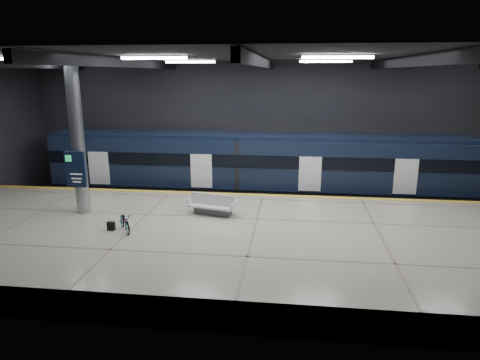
# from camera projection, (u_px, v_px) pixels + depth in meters

# --- Properties ---
(ground) EXTENTS (30.00, 30.00, 0.00)m
(ground) POSITION_uv_depth(u_px,v_px,m) (259.00, 234.00, 19.99)
(ground) COLOR black
(ground) RESTS_ON ground
(room_shell) EXTENTS (30.10, 16.10, 8.05)m
(room_shell) POSITION_uv_depth(u_px,v_px,m) (260.00, 111.00, 18.60)
(room_shell) COLOR black
(room_shell) RESTS_ON ground
(platform) EXTENTS (30.00, 11.00, 1.10)m
(platform) POSITION_uv_depth(u_px,v_px,m) (254.00, 244.00, 17.45)
(platform) COLOR beige
(platform) RESTS_ON ground
(safety_strip) EXTENTS (30.00, 0.40, 0.01)m
(safety_strip) POSITION_uv_depth(u_px,v_px,m) (263.00, 195.00, 22.37)
(safety_strip) COLOR yellow
(safety_strip) RESTS_ON platform
(rails) EXTENTS (30.00, 1.52, 0.16)m
(rails) POSITION_uv_depth(u_px,v_px,m) (266.00, 199.00, 25.26)
(rails) COLOR gray
(rails) RESTS_ON ground
(train) EXTENTS (29.40, 2.84, 3.79)m
(train) POSITION_uv_depth(u_px,v_px,m) (288.00, 167.00, 24.63)
(train) COLOR black
(train) RESTS_ON ground
(bench) EXTENTS (2.30, 1.36, 0.95)m
(bench) POSITION_uv_depth(u_px,v_px,m) (213.00, 207.00, 19.29)
(bench) COLOR #595B60
(bench) RESTS_ON platform
(bicycle) EXTENTS (1.29, 1.55, 0.80)m
(bicycle) POSITION_uv_depth(u_px,v_px,m) (125.00, 221.00, 17.24)
(bicycle) COLOR #99999E
(bicycle) RESTS_ON platform
(pannier_bag) EXTENTS (0.33, 0.24, 0.35)m
(pannier_bag) POSITION_uv_depth(u_px,v_px,m) (111.00, 226.00, 17.37)
(pannier_bag) COLOR black
(pannier_bag) RESTS_ON platform
(info_column) EXTENTS (0.90, 0.78, 6.90)m
(info_column) POSITION_uv_depth(u_px,v_px,m) (77.00, 140.00, 18.86)
(info_column) COLOR #9EA0A5
(info_column) RESTS_ON platform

